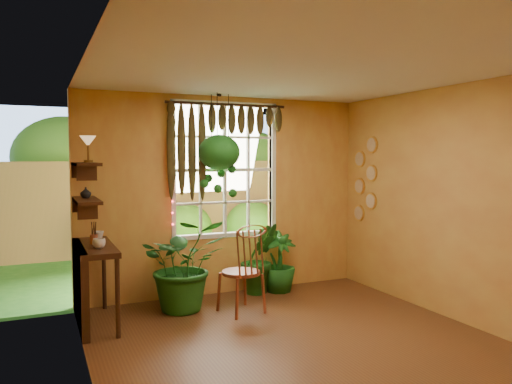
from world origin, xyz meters
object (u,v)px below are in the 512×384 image
counter_ledge (85,277)px  windsor_chair (243,283)px  hanging_basket (219,156)px  potted_plant_mid (260,258)px  potted_plant_left (185,264)px

counter_ledge → windsor_chair: bearing=-9.5°
windsor_chair → hanging_basket: bearing=80.1°
windsor_chair → potted_plant_mid: (0.55, 0.71, 0.13)m
potted_plant_left → hanging_basket: 1.47m
potted_plant_left → windsor_chair: bearing=-32.7°
counter_ledge → hanging_basket: 2.23m
counter_ledge → potted_plant_mid: (2.32, 0.41, -0.06)m
counter_ledge → hanging_basket: hanging_basket is taller
windsor_chair → hanging_basket: hanging_basket is taller
windsor_chair → potted_plant_left: windsor_chair is taller
potted_plant_left → hanging_basket: size_ratio=0.83×
counter_ledge → hanging_basket: bearing=13.4°
counter_ledge → potted_plant_mid: potted_plant_mid is taller
potted_plant_mid → counter_ledge: bearing=-170.0°
potted_plant_left → hanging_basket: hanging_basket is taller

